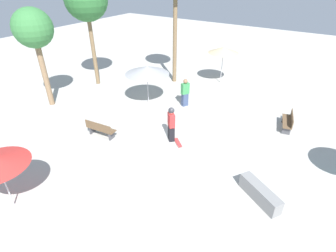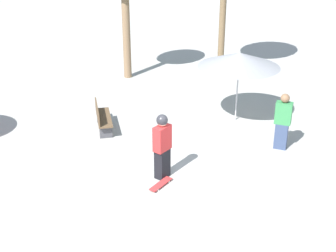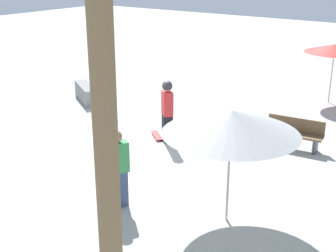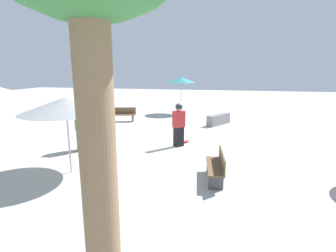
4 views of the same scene
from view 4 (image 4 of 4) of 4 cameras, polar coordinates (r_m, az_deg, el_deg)
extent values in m
plane|color=#B2AFA8|center=(12.16, -0.34, -2.91)|extent=(60.00, 60.00, 0.00)
cube|color=black|center=(11.01, 2.33, -2.32)|extent=(0.46, 0.45, 0.82)
cube|color=red|center=(10.84, 2.36, 1.53)|extent=(0.54, 0.53, 0.68)
sphere|color=beige|center=(10.77, 2.38, 4.01)|extent=(0.27, 0.27, 0.27)
sphere|color=#2D2D33|center=(10.76, 2.39, 4.19)|extent=(0.30, 0.30, 0.30)
cube|color=red|center=(11.51, 3.08, -3.48)|extent=(0.74, 0.67, 0.02)
cylinder|color=silver|center=(11.74, 3.73, -3.36)|extent=(0.06, 0.06, 0.05)
cylinder|color=silver|center=(11.62, 4.29, -3.53)|extent=(0.06, 0.06, 0.05)
cylinder|color=silver|center=(11.43, 1.85, -3.77)|extent=(0.06, 0.06, 0.05)
cylinder|color=silver|center=(11.30, 2.40, -3.96)|extent=(0.06, 0.06, 0.05)
cube|color=gray|center=(15.64, 10.95, 1.42)|extent=(1.79, 1.33, 0.61)
cube|color=#47474C|center=(7.32, 10.38, -11.98)|extent=(0.12, 0.40, 0.40)
cube|color=#47474C|center=(8.47, 9.78, -8.53)|extent=(0.12, 0.40, 0.40)
cube|color=brown|center=(7.81, 10.12, -8.60)|extent=(1.64, 0.61, 0.05)
cube|color=brown|center=(7.75, 11.67, -7.06)|extent=(1.59, 0.21, 0.40)
cube|color=#47474C|center=(16.44, -7.66, 1.70)|extent=(0.40, 0.17, 0.40)
cube|color=#47474C|center=(16.64, -11.93, 1.66)|extent=(0.40, 0.17, 0.40)
cube|color=brown|center=(16.49, -9.83, 2.45)|extent=(0.80, 1.66, 0.05)
cube|color=brown|center=(16.65, -9.76, 3.33)|extent=(0.41, 1.57, 0.40)
cylinder|color=#B7B7BC|center=(8.61, -20.81, -2.52)|extent=(0.05, 0.05, 2.20)
cone|color=#99999E|center=(8.42, -21.34, 4.28)|extent=(2.69, 2.69, 0.47)
cylinder|color=#B7B7BC|center=(19.26, 2.86, 6.47)|extent=(0.05, 0.05, 2.49)
cone|color=teal|center=(19.18, 2.90, 10.01)|extent=(2.07, 2.07, 0.39)
cylinder|color=#896B4C|center=(2.50, -14.62, -12.69)|extent=(0.32, 0.32, 4.28)
cube|color=#38476B|center=(11.02, -18.19, -2.96)|extent=(0.40, 0.45, 0.81)
cube|color=#388C4C|center=(10.86, -18.44, 0.80)|extent=(0.45, 0.54, 0.67)
sphere|color=#8C6647|center=(10.78, -18.61, 3.22)|extent=(0.26, 0.26, 0.26)
camera|label=1|loc=(18.43, 39.05, 23.21)|focal=28.00mm
camera|label=2|loc=(21.59, 10.35, 20.87)|focal=50.00mm
camera|label=3|loc=(12.67, -66.08, 13.88)|focal=50.00mm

